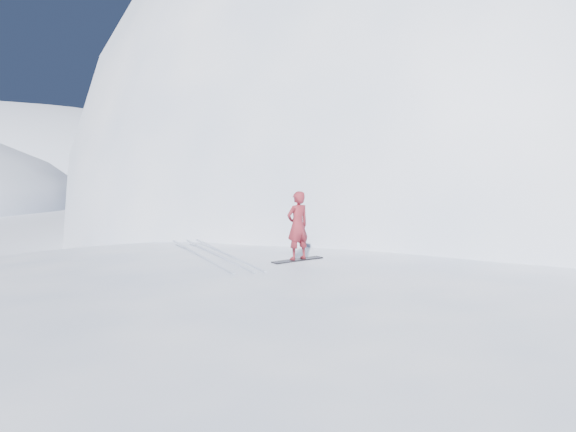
# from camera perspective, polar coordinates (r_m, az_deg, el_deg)

# --- Properties ---
(ground) EXTENTS (400.00, 400.00, 0.00)m
(ground) POSITION_cam_1_polar(r_m,az_deg,el_deg) (11.42, -1.73, -19.95)
(ground) COLOR white
(ground) RESTS_ON ground
(near_ridge) EXTENTS (36.00, 28.00, 4.80)m
(near_ridge) POSITION_cam_1_polar(r_m,az_deg,el_deg) (14.33, -0.56, -14.51)
(near_ridge) COLOR white
(near_ridge) RESTS_ON ground
(summit_peak) EXTENTS (60.00, 56.00, 56.00)m
(summit_peak) POSITION_cam_1_polar(r_m,az_deg,el_deg) (43.77, 18.92, -1.18)
(summit_peak) COLOR white
(summit_peak) RESTS_ON ground
(peak_shoulder) EXTENTS (28.00, 24.00, 18.00)m
(peak_shoulder) POSITION_cam_1_polar(r_m,az_deg,el_deg) (32.84, 7.27, -3.09)
(peak_shoulder) COLOR white
(peak_shoulder) RESTS_ON ground
(wind_bumps) EXTENTS (16.00, 14.40, 1.00)m
(wind_bumps) POSITION_cam_1_polar(r_m,az_deg,el_deg) (13.23, -6.38, -16.29)
(wind_bumps) COLOR white
(wind_bumps) RESTS_ON ground
(snowboard) EXTENTS (1.55, 0.82, 0.03)m
(snowboard) POSITION_cam_1_polar(r_m,az_deg,el_deg) (13.82, 1.08, -4.88)
(snowboard) COLOR black
(snowboard) RESTS_ON near_ridge
(snowboarder) EXTENTS (0.78, 0.64, 1.83)m
(snowboarder) POSITION_cam_1_polar(r_m,az_deg,el_deg) (13.68, 1.09, -1.06)
(snowboarder) COLOR maroon
(snowboarder) RESTS_ON snowboard
(board_tracks) EXTENTS (1.96, 5.91, 0.04)m
(board_tracks) POSITION_cam_1_polar(r_m,az_deg,el_deg) (14.99, -8.38, -4.09)
(board_tracks) COLOR silver
(board_tracks) RESTS_ON ground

